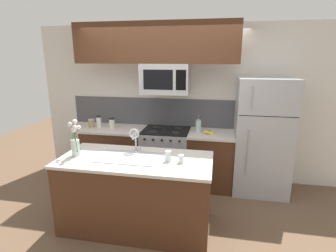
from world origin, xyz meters
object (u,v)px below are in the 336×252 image
Objects in this scene: storage_jar_tall at (92,123)px; storage_jar_medium at (99,121)px; drinking_glass at (168,156)px; storage_jar_short at (112,123)px; spare_glass at (181,159)px; microwave at (166,79)px; flower_vase at (75,143)px; stove_range at (166,156)px; sink_faucet at (135,137)px; refrigerator at (262,136)px; french_press at (198,125)px; banana_bunch at (210,133)px.

storage_jar_medium reaches higher than storage_jar_tall.
storage_jar_tall reaches higher than drinking_glass.
storage_jar_short reaches higher than spare_glass.
microwave is 1.58× the size of flower_vase.
storage_jar_medium reaches higher than drinking_glass.
stove_range is at bearing 102.33° from drinking_glass.
microwave is 1.56m from spare_glass.
refrigerator is at bearing 31.72° from sink_faucet.
french_press is at bearing 56.61° from sink_faucet.
storage_jar_short is 0.64× the size of french_press.
flower_vase is at bearing -76.32° from storage_jar_medium.
storage_jar_medium is 1.53× the size of drinking_glass.
storage_jar_tall is 0.37m from storage_jar_short.
storage_jar_tall is 0.53× the size of french_press.
refrigerator is at bearing 0.77° from storage_jar_tall.
storage_jar_short is at bearing 179.15° from microwave.
sink_faucet is at bearing -148.28° from refrigerator.
storage_jar_tall is 0.75× the size of storage_jar_medium.
french_press is (0.52, 0.06, 0.55)m from stove_range.
banana_bunch is 0.40× the size of flower_vase.
storage_jar_tall is (-2.80, -0.04, 0.09)m from refrigerator.
french_press is at bearing 2.66° from storage_jar_short.
spare_glass is (0.43, -1.29, 0.50)m from stove_range.
spare_glass is (-1.08, -1.31, 0.06)m from refrigerator.
sink_faucet is (-0.72, -1.09, 0.10)m from french_press.
storage_jar_tall reaches higher than stove_range.
refrigerator is 0.80m from banana_bunch.
flower_vase is (-1.56, -1.24, 0.14)m from banana_bunch.
french_press reaches higher than drinking_glass.
french_press is 0.57× the size of flower_vase.
stove_range is 5.43× the size of storage_jar_short.
spare_glass is (1.72, -1.27, -0.02)m from storage_jar_tall.
storage_jar_short is at bearing 93.06° from flower_vase.
banana_bunch is 1.26m from spare_glass.
refrigerator reaches higher than storage_jar_tall.
microwave is (0.00, -0.02, 1.29)m from stove_range.
spare_glass is at bearing 0.65° from flower_vase.
storage_jar_tall is 0.46× the size of sink_faucet.
sink_faucet is at bearing -42.74° from storage_jar_tall.
refrigerator is 2.69m from storage_jar_medium.
storage_jar_short is (0.37, 0.01, 0.01)m from storage_jar_tall.
microwave is at bearing -171.19° from french_press.
stove_range is 7.49× the size of drinking_glass.
sink_faucet is 0.55m from drinking_glass.
sink_faucet is (1.10, -1.01, 0.13)m from storage_jar_tall.
refrigerator is 6.69× the size of french_press.
microwave is at bearing -0.15° from storage_jar_tall.
flower_vase is (-1.38, -1.36, 0.07)m from french_press.
spare_glass is at bearing -93.94° from french_press.
storage_jar_short is 1.38× the size of drinking_glass.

